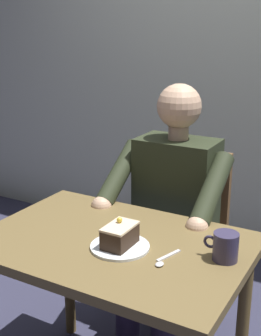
% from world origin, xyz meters
% --- Properties ---
extents(cafe_rear_panel, '(6.40, 0.12, 3.00)m').
position_xyz_m(cafe_rear_panel, '(0.00, -1.55, 1.50)').
color(cafe_rear_panel, beige).
rests_on(cafe_rear_panel, ground).
extents(dining_table, '(0.97, 0.67, 0.72)m').
position_xyz_m(dining_table, '(0.00, 0.00, 0.62)').
color(dining_table, brown).
rests_on(dining_table, ground).
extents(chair, '(0.42, 0.42, 0.88)m').
position_xyz_m(chair, '(0.00, -0.66, 0.48)').
color(chair, brown).
rests_on(chair, ground).
extents(seated_person, '(0.53, 0.58, 1.23)m').
position_xyz_m(seated_person, '(0.00, -0.48, 0.63)').
color(seated_person, '#29301E').
rests_on(seated_person, ground).
extents(dessert_plate, '(0.21, 0.21, 0.01)m').
position_xyz_m(dessert_plate, '(-0.05, 0.04, 0.73)').
color(dessert_plate, white).
rests_on(dessert_plate, dining_table).
extents(cake_slice, '(0.09, 0.13, 0.10)m').
position_xyz_m(cake_slice, '(-0.05, 0.04, 0.77)').
color(cake_slice, '#342419').
rests_on(cake_slice, dessert_plate).
extents(coffee_cup, '(0.12, 0.08, 0.10)m').
position_xyz_m(coffee_cup, '(-0.40, -0.06, 0.77)').
color(coffee_cup, '#352F4B').
rests_on(coffee_cup, dining_table).
extents(dessert_spoon, '(0.04, 0.14, 0.01)m').
position_xyz_m(dessert_spoon, '(-0.23, 0.05, 0.72)').
color(dessert_spoon, silver).
rests_on(dessert_spoon, dining_table).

